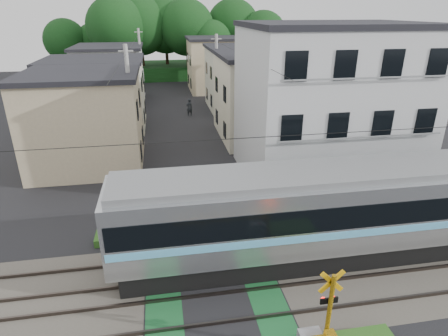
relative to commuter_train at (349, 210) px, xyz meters
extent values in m
plane|color=black|center=(-6.00, -1.20, -2.17)|extent=(120.00, 120.00, 0.00)
cube|color=#47423A|center=(-6.00, -1.20, -2.17)|extent=(120.00, 6.00, 0.00)
cube|color=black|center=(-6.00, -1.20, -2.17)|extent=(5.20, 120.00, 0.00)
cube|color=#145126|center=(-7.90, -1.20, -2.17)|extent=(1.30, 6.00, 0.00)
cube|color=#145126|center=(-4.10, -1.20, -2.17)|extent=(1.30, 6.00, 0.00)
cube|color=#3F3833|center=(-6.00, -3.10, -2.10)|extent=(120.00, 0.08, 0.14)
cube|color=#3F3833|center=(-6.00, -1.70, -2.10)|extent=(120.00, 0.08, 0.14)
cube|color=#3F3833|center=(-6.00, -0.70, -2.10)|extent=(120.00, 0.08, 0.14)
cube|color=#3F3833|center=(-6.00, 0.70, -2.10)|extent=(120.00, 0.08, 0.14)
cube|color=black|center=(0.01, 0.00, -1.68)|extent=(19.00, 2.62, 0.99)
cube|color=black|center=(-6.91, 0.00, -1.84)|extent=(2.64, 2.42, 0.66)
cube|color=#B7BCC1|center=(0.01, 0.00, 0.25)|extent=(19.79, 3.08, 2.86)
cube|color=black|center=(0.01, 0.00, 0.59)|extent=(19.48, 3.12, 0.97)
cube|color=#5CB7E7|center=(0.01, 0.00, -0.16)|extent=(19.59, 3.11, 0.31)
cube|color=slate|center=(0.01, 0.00, 1.81)|extent=(19.40, 2.52, 0.26)
cube|color=black|center=(-9.83, 0.00, 0.67)|extent=(0.10, 2.65, 1.72)
cylinder|color=#F4AE0C|center=(-3.00, -4.80, -0.67)|extent=(0.14, 0.14, 3.00)
cube|color=#F4AE0C|center=(-3.00, -4.70, 0.53)|extent=(0.77, 0.05, 0.77)
cube|color=#F4AE0C|center=(-3.00, -4.70, 0.53)|extent=(0.77, 0.05, 0.77)
cube|color=black|center=(-3.00, -4.70, -0.17)|extent=(0.55, 0.05, 0.20)
sphere|color=#FF0C07|center=(-3.16, -4.64, -0.17)|extent=(0.16, 0.16, 0.16)
sphere|color=#FF0C07|center=(-2.84, -4.64, -0.17)|extent=(0.16, 0.16, 0.16)
cylinder|color=#F4AE0C|center=(-9.00, 2.40, -0.67)|extent=(0.14, 0.14, 3.00)
cube|color=#F4AE0C|center=(-9.00, 2.30, 0.53)|extent=(0.77, 0.05, 0.77)
cube|color=#F4AE0C|center=(-9.00, 2.30, 0.53)|extent=(0.77, 0.05, 0.77)
cube|color=black|center=(-9.00, 2.30, -0.17)|extent=(0.55, 0.05, 0.20)
sphere|color=#FF0C07|center=(-9.16, 2.24, -0.17)|extent=(0.16, 0.16, 0.16)
sphere|color=#FF0C07|center=(-8.84, 2.24, -0.17)|extent=(0.16, 0.16, 0.16)
cube|color=gray|center=(-8.50, 2.40, -1.72)|extent=(0.70, 0.50, 0.90)
cube|color=#F4AE0C|center=(-9.00, 2.65, -1.62)|extent=(0.30, 0.30, 1.10)
cube|color=#F4AE0C|center=(-6.75, 2.65, -1.17)|extent=(4.20, 0.08, 0.08)
cube|color=silver|center=(2.50, 8.30, 2.33)|extent=(10.00, 8.00, 9.00)
cube|color=black|center=(2.50, 8.30, 6.98)|extent=(10.20, 8.16, 0.30)
cube|color=black|center=(-1.20, 4.27, -0.67)|extent=(1.10, 0.06, 1.40)
cube|color=black|center=(1.25, 4.27, -0.67)|extent=(1.10, 0.06, 1.40)
cube|color=black|center=(3.70, 4.27, -0.67)|extent=(1.10, 0.06, 1.40)
cube|color=black|center=(6.15, 4.27, -0.67)|extent=(1.10, 0.06, 1.40)
cube|color=gray|center=(2.50, 4.05, -1.27)|extent=(9.00, 0.06, 0.08)
cube|color=black|center=(-1.20, 4.27, 2.33)|extent=(1.10, 0.06, 1.40)
cube|color=black|center=(1.25, 4.27, 2.33)|extent=(1.10, 0.06, 1.40)
cube|color=black|center=(3.70, 4.27, 2.33)|extent=(1.10, 0.06, 1.40)
cube|color=black|center=(6.15, 4.27, 2.33)|extent=(1.10, 0.06, 1.40)
cube|color=gray|center=(2.50, 4.05, 1.73)|extent=(9.00, 0.06, 0.08)
cube|color=black|center=(-1.20, 4.27, 5.33)|extent=(1.10, 0.06, 1.40)
cube|color=black|center=(1.25, 4.27, 5.33)|extent=(1.10, 0.06, 1.40)
cube|color=black|center=(3.70, 4.27, 5.33)|extent=(1.10, 0.06, 1.40)
cube|color=black|center=(6.15, 4.27, 5.33)|extent=(1.10, 0.06, 1.40)
cube|color=gray|center=(2.50, 4.05, 4.73)|extent=(9.00, 0.06, 0.08)
cube|color=#C6B28C|center=(-12.50, 12.80, 0.83)|extent=(7.00, 7.00, 6.00)
cube|color=black|center=(-12.50, 12.80, 3.98)|extent=(7.35, 7.35, 0.30)
cube|color=black|center=(-8.97, 11.05, -0.87)|extent=(0.06, 1.00, 1.20)
cube|color=black|center=(-8.97, 14.55, -0.87)|extent=(0.06, 1.00, 1.20)
cube|color=black|center=(-8.97, 11.05, 1.93)|extent=(0.06, 1.00, 1.20)
cube|color=black|center=(-8.97, 14.55, 1.93)|extent=(0.06, 1.00, 1.20)
cube|color=beige|center=(0.80, 16.80, 1.08)|extent=(7.00, 8.00, 6.50)
cube|color=black|center=(0.80, 16.80, 4.48)|extent=(7.35, 8.40, 0.30)
cube|color=black|center=(-2.73, 14.80, -0.87)|extent=(0.06, 1.00, 1.20)
cube|color=black|center=(-2.73, 18.80, -0.87)|extent=(0.06, 1.00, 1.20)
cube|color=black|center=(-2.73, 14.80, 1.93)|extent=(0.06, 1.00, 1.20)
cube|color=black|center=(-2.73, 18.80, 1.93)|extent=(0.06, 1.00, 1.20)
cube|color=beige|center=(-13.00, 21.80, 0.73)|extent=(8.00, 7.00, 5.80)
cube|color=black|center=(-13.00, 21.80, 3.78)|extent=(8.40, 7.35, 0.30)
cube|color=black|center=(-8.97, 20.05, -0.87)|extent=(0.06, 1.00, 1.20)
cube|color=black|center=(-8.97, 23.55, -0.87)|extent=(0.06, 1.00, 1.20)
cube|color=black|center=(-8.97, 20.05, 1.93)|extent=(0.06, 1.00, 1.20)
cube|color=black|center=(-8.97, 23.55, 1.93)|extent=(0.06, 1.00, 1.20)
cube|color=beige|center=(1.20, 26.80, 0.93)|extent=(7.00, 7.00, 6.20)
cube|color=black|center=(1.20, 26.80, 4.18)|extent=(7.35, 7.35, 0.30)
cube|color=black|center=(-2.33, 25.05, -0.87)|extent=(0.06, 1.00, 1.20)
cube|color=black|center=(-2.33, 28.55, -0.87)|extent=(0.06, 1.00, 1.20)
cube|color=black|center=(-2.33, 25.05, 1.93)|extent=(0.06, 1.00, 1.20)
cube|color=black|center=(-2.33, 28.55, 1.93)|extent=(0.06, 1.00, 1.20)
cube|color=#B3B6B9|center=(-12.80, 31.80, 0.83)|extent=(7.00, 8.00, 6.00)
cube|color=black|center=(-12.80, 31.80, 3.98)|extent=(7.35, 8.40, 0.30)
cube|color=black|center=(-9.27, 29.80, -0.87)|extent=(0.06, 1.00, 1.20)
cube|color=black|center=(-9.27, 33.80, -0.87)|extent=(0.06, 1.00, 1.20)
cube|color=black|center=(-9.27, 29.80, 1.93)|extent=(0.06, 1.00, 1.20)
cube|color=black|center=(-9.27, 33.80, 1.93)|extent=(0.06, 1.00, 1.20)
cube|color=#C6B28C|center=(0.50, 36.80, 1.03)|extent=(8.00, 7.00, 6.40)
cube|color=black|center=(0.50, 36.80, 4.38)|extent=(8.40, 7.35, 0.30)
cube|color=black|center=(-3.53, 35.05, -0.87)|extent=(0.06, 1.00, 1.20)
cube|color=black|center=(-3.53, 38.55, -0.87)|extent=(0.06, 1.00, 1.20)
cube|color=black|center=(-3.53, 35.05, 1.93)|extent=(0.06, 1.00, 1.20)
cube|color=black|center=(-3.53, 38.55, 1.93)|extent=(0.06, 1.00, 1.20)
cube|color=#133A14|center=(-6.00, 48.80, -1.17)|extent=(40.00, 10.00, 2.00)
cylinder|color=#332114|center=(-20.71, 48.52, 0.03)|extent=(0.50, 0.50, 4.41)
sphere|color=#133A14|center=(-20.71, 48.52, 3.55)|extent=(6.17, 6.17, 6.17)
cylinder|color=#332114|center=(-16.64, 49.64, -0.13)|extent=(0.50, 0.50, 4.09)
sphere|color=#133A14|center=(-16.64, 49.64, 3.14)|extent=(5.72, 5.72, 5.72)
cylinder|color=#332114|center=(-12.86, 44.51, 0.77)|extent=(0.50, 0.50, 5.89)
sphere|color=#133A14|center=(-12.86, 44.51, 5.48)|extent=(8.25, 8.25, 8.25)
cylinder|color=#332114|center=(-9.67, 46.91, 0.79)|extent=(0.50, 0.50, 5.93)
sphere|color=#133A14|center=(-9.67, 46.91, 5.53)|extent=(8.30, 8.30, 8.30)
cylinder|color=#332114|center=(-5.98, 48.49, 0.82)|extent=(0.50, 0.50, 5.98)
sphere|color=#133A14|center=(-5.98, 48.49, 5.60)|extent=(8.37, 8.37, 8.37)
cylinder|color=#332114|center=(-2.93, 45.88, 0.70)|extent=(0.50, 0.50, 5.74)
sphere|color=#133A14|center=(-2.93, 45.88, 5.29)|extent=(8.04, 8.04, 8.04)
cylinder|color=#332114|center=(0.36, 44.03, -0.01)|extent=(0.50, 0.50, 4.32)
sphere|color=#133A14|center=(0.36, 44.03, 3.45)|extent=(6.05, 6.05, 6.05)
cylinder|color=#332114|center=(4.34, 47.96, 0.72)|extent=(0.50, 0.50, 5.78)
sphere|color=#133A14|center=(4.34, 47.96, 5.35)|extent=(8.10, 8.10, 8.10)
cylinder|color=#332114|center=(8.38, 44.96, 0.30)|extent=(0.50, 0.50, 4.95)
sphere|color=#133A14|center=(8.38, 44.96, 4.26)|extent=(6.93, 6.93, 6.93)
cube|color=black|center=(0.00, 0.00, 3.43)|extent=(60.00, 0.02, 0.02)
cylinder|color=#A5A5A0|center=(-9.40, 11.80, 1.83)|extent=(0.26, 0.26, 8.00)
cube|color=#A5A5A0|center=(-9.40, 11.80, 5.43)|extent=(0.90, 0.08, 0.08)
cylinder|color=#A5A5A0|center=(-2.40, 20.80, 1.83)|extent=(0.26, 0.26, 8.00)
cube|color=#A5A5A0|center=(-2.40, 20.80, 5.43)|extent=(0.90, 0.08, 0.08)
cylinder|color=#A5A5A0|center=(-9.40, 32.80, 1.83)|extent=(0.26, 0.26, 8.00)
cube|color=#A5A5A0|center=(-9.40, 32.80, 5.43)|extent=(0.90, 0.08, 0.08)
cube|color=black|center=(-9.40, 22.30, 5.23)|extent=(0.02, 42.00, 0.02)
cube|color=black|center=(-2.40, 22.30, 5.23)|extent=(0.02, 42.00, 0.02)
imported|color=#24282D|center=(-4.68, 24.28, -1.30)|extent=(0.74, 0.61, 1.74)
cube|color=#2D5E1E|center=(-10.00, 2.70, -1.99)|extent=(1.80, 1.00, 0.36)
cube|color=#2D5E1E|center=(-1.40, 2.00, -2.02)|extent=(1.50, 0.90, 0.30)
camera|label=1|loc=(-7.54, -12.68, 7.77)|focal=30.00mm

